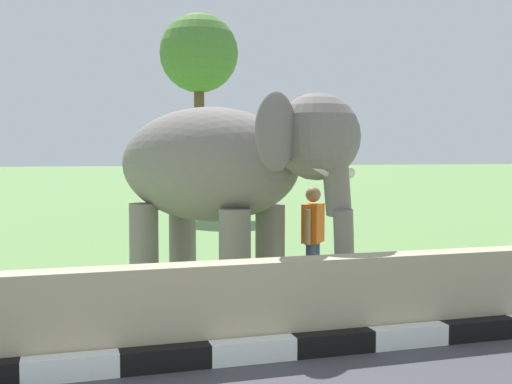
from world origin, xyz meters
TOP-DOWN VIEW (x-y plane):
  - striped_curb at (-0.35, 3.45)m, footprint 16.20×0.20m
  - barrier_parapet at (2.00, 3.75)m, footprint 28.00×0.36m
  - elephant at (1.42, 6.30)m, footprint 3.73×3.91m
  - person_handler at (2.72, 6.10)m, footprint 0.46×0.53m
  - tree_distant at (3.71, 19.38)m, footprint 2.75×2.75m

SIDE VIEW (x-z plane):
  - striped_curb at x=-0.35m, z-range 0.00..0.24m
  - barrier_parapet at x=2.00m, z-range 0.00..1.00m
  - person_handler at x=2.72m, z-range 0.10..1.75m
  - elephant at x=1.42m, z-range 0.46..3.41m
  - tree_distant at x=3.71m, z-range 2.05..9.10m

